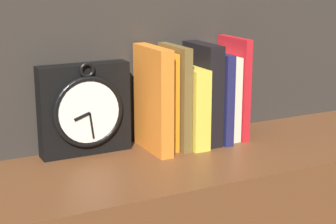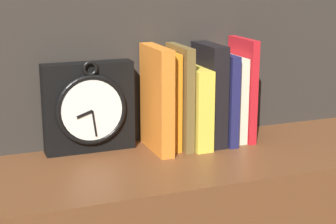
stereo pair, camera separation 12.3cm
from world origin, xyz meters
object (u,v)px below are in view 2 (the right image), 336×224
Objects in this scene: book_slot5_navy at (223,98)px; book_slot6_cream at (232,98)px; book_slot1_orange at (167,100)px; clock at (89,108)px; book_slot3_yellow at (194,107)px; book_slot4_black at (209,94)px; book_slot7_red at (242,89)px; book_slot0_orange at (157,99)px; book_slot2_brown at (180,97)px.

book_slot5_navy is 1.05× the size of book_slot6_cream.
book_slot5_navy reaches higher than book_slot6_cream.
book_slot1_orange reaches higher than book_slot6_cream.
clock is 0.25m from book_slot3_yellow.
book_slot1_orange reaches higher than book_slot5_navy.
book_slot4_black is 1.11× the size of book_slot5_navy.
book_slot3_yellow is 0.05m from book_slot4_black.
book_slot1_orange is 0.07m from book_slot3_yellow.
book_slot1_orange is at bearing 178.85° from book_slot7_red.
clock is 0.33m from book_slot5_navy.
book_slot7_red is (0.14, 0.01, 0.03)m from book_slot3_yellow.
book_slot3_yellow is 0.76× the size of book_slot7_red.
clock is 0.95× the size of book_slot1_orange.
book_slot1_orange is 0.11m from book_slot4_black.
book_slot1_orange is at bearing 169.18° from book_slot3_yellow.
book_slot4_black is at bearing -3.77° from book_slot1_orange.
book_slot3_yellow is 0.79× the size of book_slot4_black.
book_slot6_cream is (0.21, 0.02, -0.02)m from book_slot0_orange.
book_slot0_orange is 1.01× the size of book_slot2_brown.
book_slot6_cream is 0.03m from book_slot7_red.
book_slot7_red reaches higher than book_slot0_orange.
book_slot4_black is (0.14, 0.01, -0.00)m from book_slot0_orange.
book_slot7_red is (0.38, -0.04, 0.02)m from clock.
book_slot0_orange reaches higher than book_slot6_cream.
book_slot4_black is at bearing -7.66° from clock.
book_slot0_orange is at bearing -177.18° from book_slot7_red.
book_slot0_orange reaches higher than book_slot2_brown.
book_slot2_brown is (0.06, 0.01, -0.00)m from book_slot0_orange.
book_slot2_brown is 0.17m from book_slot7_red.
clock reaches higher than book_slot3_yellow.
book_slot0_orange is 1.29× the size of book_slot3_yellow.
book_slot6_cream is at bearing 4.32° from book_slot0_orange.
book_slot7_red reaches higher than book_slot1_orange.
book_slot4_black is 1.16× the size of book_slot6_cream.
clock is at bearing 172.69° from book_slot5_navy.
book_slot0_orange is 0.06m from book_slot2_brown.
book_slot7_red is (0.23, 0.01, 0.00)m from book_slot0_orange.
book_slot2_brown reaches higher than book_slot5_navy.
book_slot2_brown is at bearing 7.19° from book_slot0_orange.
book_slot3_yellow is at bearing -7.65° from book_slot2_brown.
book_slot0_orange reaches higher than book_slot4_black.
book_slot3_yellow is at bearing -176.42° from book_slot7_red.
book_slot2_brown is at bearing -179.52° from book_slot4_black.
book_slot3_yellow is 0.08m from book_slot5_navy.
book_slot1_orange is (0.18, -0.03, 0.01)m from clock.
book_slot1_orange is at bearing 176.05° from book_slot5_navy.
book_slot5_navy is at bearing -7.31° from clock.
book_slot2_brown and book_slot4_black have the same top height.
book_slot5_navy is 0.06m from book_slot7_red.
clock is 0.19m from book_slot1_orange.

